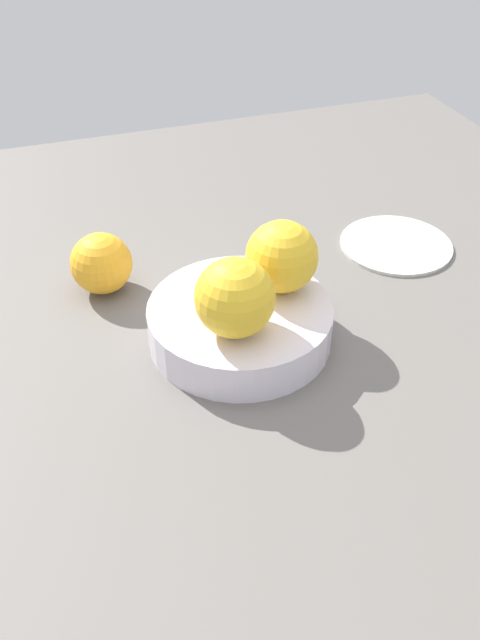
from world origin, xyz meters
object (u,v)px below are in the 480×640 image
at_px(orange_in_bowl_1, 282,257).
at_px(side_plate, 396,243).
at_px(orange_in_bowl_0, 235,298).
at_px(orange_loose_0, 101,263).
at_px(fruit_bowl, 240,324).

distance_m(orange_in_bowl_1, side_plate, 0.22).
relative_size(orange_in_bowl_0, orange_in_bowl_1, 1.03).
xyz_separation_m(orange_in_bowl_0, orange_loose_0, (-0.16, -0.10, -0.04)).
height_order(fruit_bowl, orange_loose_0, orange_loose_0).
height_order(orange_in_bowl_1, side_plate, orange_in_bowl_1).
bearing_deg(fruit_bowl, side_plate, 114.04).
relative_size(orange_in_bowl_1, side_plate, 0.54).
bearing_deg(side_plate, orange_in_bowl_1, -65.05).
bearing_deg(side_plate, orange_loose_0, -94.16).
height_order(orange_in_bowl_0, orange_loose_0, orange_in_bowl_0).
relative_size(fruit_bowl, orange_in_bowl_1, 2.52).
bearing_deg(orange_in_bowl_0, orange_in_bowl_1, 127.61).
bearing_deg(orange_in_bowl_0, fruit_bowl, 153.58).
distance_m(orange_in_bowl_0, side_plate, 0.30).
distance_m(orange_loose_0, side_plate, 0.35).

